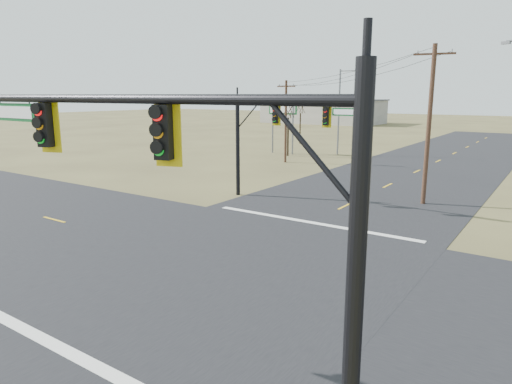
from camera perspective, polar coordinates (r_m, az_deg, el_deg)
ground at (r=18.83m, az=-3.86°, el=-9.04°), size 320.00×320.00×0.00m
road_ew at (r=18.82m, az=-3.86°, el=-9.02°), size 160.00×14.00×0.02m
road_ns at (r=18.82m, az=-3.86°, el=-9.01°), size 14.00×160.00×0.02m
stop_bar_near at (r=14.28m, az=-23.71°, el=-17.18°), size 12.00×0.40×0.01m
stop_bar_far at (r=24.84m, az=6.91°, el=-3.79°), size 12.00×0.40×0.01m
mast_arm_near at (r=8.86m, az=-9.72°, el=2.36°), size 10.54×0.55×7.28m
mast_arm_far at (r=29.20m, az=2.55°, el=8.36°), size 8.84×0.51×6.77m
utility_pole_near at (r=30.15m, az=20.82°, el=8.01°), size 2.37×0.54×9.76m
utility_pole_far at (r=46.67m, az=3.74°, el=8.98°), size 2.01×0.24×8.22m
highway_sign at (r=53.86m, az=3.36°, el=9.89°), size 3.66×0.20×6.86m
streetlight_c at (r=53.59m, az=10.55°, el=10.35°), size 2.67×0.27×9.61m
bare_tree_a at (r=51.70m, az=4.06°, el=10.42°), size 3.14×3.14×6.77m
bare_tree_b at (r=65.57m, az=5.59°, el=10.63°), size 3.25×3.25×6.57m
warehouse_left at (r=115.66m, az=8.33°, el=9.89°), size 28.00×14.00×5.50m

